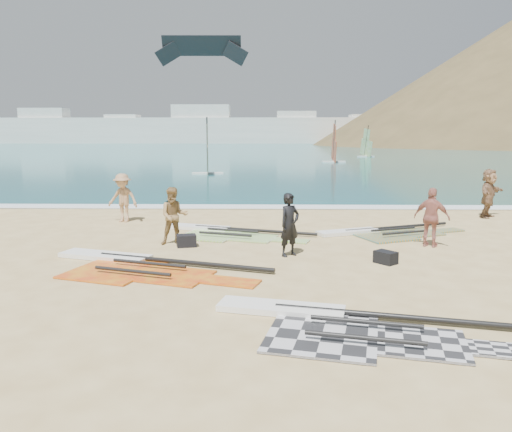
{
  "coord_description": "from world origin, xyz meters",
  "views": [
    {
      "loc": [
        0.62,
        -10.26,
        3.39
      ],
      "look_at": [
        0.33,
        4.0,
        1.0
      ],
      "focal_mm": 35.0,
      "sensor_mm": 36.0,
      "label": 1
    }
  ],
  "objects_px": {
    "beachgoer_mid": "(123,198)",
    "rig_red": "(134,265)",
    "gear_bag_far": "(386,257)",
    "beachgoer_back": "(432,217)",
    "rig_orange": "(381,233)",
    "rig_green": "(221,232)",
    "person_wetsuit": "(290,225)",
    "gear_bag_near": "(186,241)",
    "beachgoer_right": "(489,193)",
    "beachgoer_left": "(174,216)",
    "rig_grey": "(339,324)"
  },
  "relations": [
    {
      "from": "beachgoer_mid",
      "to": "rig_red",
      "type": "bearing_deg",
      "value": -57.56
    },
    {
      "from": "gear_bag_far",
      "to": "beachgoer_back",
      "type": "height_order",
      "value": "beachgoer_back"
    },
    {
      "from": "beachgoer_back",
      "to": "rig_orange",
      "type": "bearing_deg",
      "value": -28.76
    },
    {
      "from": "rig_green",
      "to": "person_wetsuit",
      "type": "xyz_separation_m",
      "value": [
        2.17,
        -3.04,
        0.83
      ]
    },
    {
      "from": "rig_green",
      "to": "beachgoer_mid",
      "type": "distance_m",
      "value": 4.61
    },
    {
      "from": "gear_bag_near",
      "to": "gear_bag_far",
      "type": "relative_size",
      "value": 1.05
    },
    {
      "from": "beachgoer_right",
      "to": "beachgoer_mid",
      "type": "bearing_deg",
      "value": 137.1
    },
    {
      "from": "rig_red",
      "to": "beachgoer_right",
      "type": "distance_m",
      "value": 14.61
    },
    {
      "from": "beachgoer_left",
      "to": "beachgoer_back",
      "type": "xyz_separation_m",
      "value": [
        7.75,
        -0.18,
        0.01
      ]
    },
    {
      "from": "rig_orange",
      "to": "beachgoer_back",
      "type": "xyz_separation_m",
      "value": [
        1.05,
        -1.85,
        0.84
      ]
    },
    {
      "from": "rig_red",
      "to": "beachgoer_left",
      "type": "distance_m",
      "value": 2.84
    },
    {
      "from": "rig_green",
      "to": "beachgoer_right",
      "type": "height_order",
      "value": "beachgoer_right"
    },
    {
      "from": "person_wetsuit",
      "to": "beachgoer_left",
      "type": "height_order",
      "value": "beachgoer_left"
    },
    {
      "from": "gear_bag_near",
      "to": "rig_red",
      "type": "bearing_deg",
      "value": -112.47
    },
    {
      "from": "beachgoer_back",
      "to": "rig_grey",
      "type": "bearing_deg",
      "value": 91.92
    },
    {
      "from": "rig_grey",
      "to": "beachgoer_back",
      "type": "distance_m",
      "value": 7.37
    },
    {
      "from": "beachgoer_mid",
      "to": "beachgoer_right",
      "type": "relative_size",
      "value": 0.94
    },
    {
      "from": "rig_green",
      "to": "beachgoer_right",
      "type": "xyz_separation_m",
      "value": [
        10.47,
        3.51,
        0.94
      ]
    },
    {
      "from": "rig_grey",
      "to": "rig_green",
      "type": "xyz_separation_m",
      "value": [
        -2.82,
        8.17,
        -0.0
      ]
    },
    {
      "from": "beachgoer_right",
      "to": "gear_bag_near",
      "type": "bearing_deg",
      "value": 157.65
    },
    {
      "from": "rig_red",
      "to": "beachgoer_left",
      "type": "xyz_separation_m",
      "value": [
        0.56,
        2.65,
        0.83
      ]
    },
    {
      "from": "person_wetsuit",
      "to": "beachgoer_mid",
      "type": "height_order",
      "value": "beachgoer_mid"
    },
    {
      "from": "gear_bag_far",
      "to": "beachgoer_left",
      "type": "height_order",
      "value": "beachgoer_left"
    },
    {
      "from": "gear_bag_far",
      "to": "beachgoer_back",
      "type": "distance_m",
      "value": 2.78
    },
    {
      "from": "rig_grey",
      "to": "rig_orange",
      "type": "relative_size",
      "value": 1.08
    },
    {
      "from": "rig_orange",
      "to": "rig_red",
      "type": "xyz_separation_m",
      "value": [
        -7.26,
        -4.33,
        0.0
      ]
    },
    {
      "from": "gear_bag_near",
      "to": "gear_bag_far",
      "type": "bearing_deg",
      "value": -18.49
    },
    {
      "from": "person_wetsuit",
      "to": "beachgoer_mid",
      "type": "xyz_separation_m",
      "value": [
        -6.13,
        5.24,
        0.05
      ]
    },
    {
      "from": "rig_grey",
      "to": "rig_orange",
      "type": "bearing_deg",
      "value": 85.31
    },
    {
      "from": "rig_orange",
      "to": "rig_red",
      "type": "relative_size",
      "value": 0.88
    },
    {
      "from": "rig_grey",
      "to": "beachgoer_left",
      "type": "bearing_deg",
      "value": 135.07
    },
    {
      "from": "rig_red",
      "to": "gear_bag_near",
      "type": "distance_m",
      "value": 2.54
    },
    {
      "from": "gear_bag_near",
      "to": "gear_bag_far",
      "type": "distance_m",
      "value": 5.84
    },
    {
      "from": "beachgoer_left",
      "to": "rig_red",
      "type": "bearing_deg",
      "value": -115.43
    },
    {
      "from": "gear_bag_far",
      "to": "rig_grey",
      "type": "bearing_deg",
      "value": -112.89
    },
    {
      "from": "rig_red",
      "to": "person_wetsuit",
      "type": "distance_m",
      "value": 4.29
    },
    {
      "from": "rig_green",
      "to": "gear_bag_near",
      "type": "xyz_separation_m",
      "value": [
        -0.87,
        -1.95,
        0.13
      ]
    },
    {
      "from": "rig_orange",
      "to": "beachgoer_mid",
      "type": "bearing_deg",
      "value": 144.82
    },
    {
      "from": "beachgoer_left",
      "to": "person_wetsuit",
      "type": "bearing_deg",
      "value": -35.44
    },
    {
      "from": "rig_green",
      "to": "beachgoer_left",
      "type": "relative_size",
      "value": 3.0
    },
    {
      "from": "rig_red",
      "to": "gear_bag_near",
      "type": "height_order",
      "value": "gear_bag_near"
    },
    {
      "from": "beachgoer_right",
      "to": "gear_bag_far",
      "type": "bearing_deg",
      "value": -176.51
    },
    {
      "from": "person_wetsuit",
      "to": "beachgoer_back",
      "type": "bearing_deg",
      "value": -22.53
    },
    {
      "from": "rig_green",
      "to": "rig_orange",
      "type": "height_order",
      "value": "rig_green"
    },
    {
      "from": "gear_bag_near",
      "to": "beachgoer_back",
      "type": "distance_m",
      "value": 7.37
    },
    {
      "from": "rig_grey",
      "to": "beachgoer_right",
      "type": "distance_m",
      "value": 13.99
    },
    {
      "from": "beachgoer_back",
      "to": "gear_bag_far",
      "type": "bearing_deg",
      "value": 79.52
    },
    {
      "from": "rig_red",
      "to": "gear_bag_far",
      "type": "relative_size",
      "value": 10.96
    },
    {
      "from": "rig_orange",
      "to": "gear_bag_far",
      "type": "bearing_deg",
      "value": -123.28
    },
    {
      "from": "gear_bag_far",
      "to": "beachgoer_right",
      "type": "xyz_separation_m",
      "value": [
        5.8,
        7.31,
        0.82
      ]
    }
  ]
}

